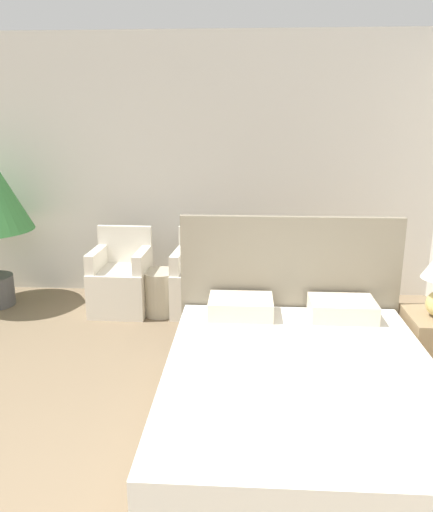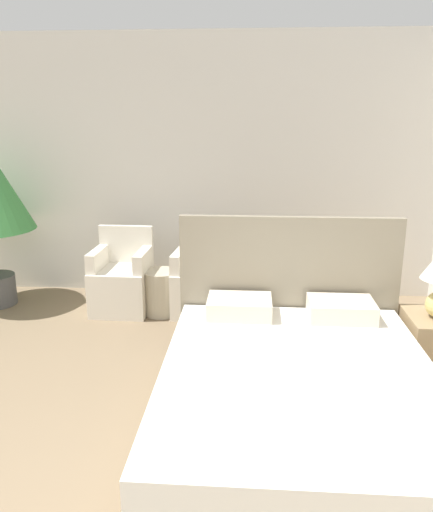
{
  "view_description": "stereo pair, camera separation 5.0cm",
  "coord_description": "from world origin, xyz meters",
  "px_view_note": "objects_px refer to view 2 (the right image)",
  "views": [
    {
      "loc": [
        0.63,
        -1.59,
        2.0
      ],
      "look_at": [
        0.37,
        2.79,
        0.78
      ],
      "focal_mm": 35.0,
      "sensor_mm": 36.0,
      "label": 1
    },
    {
      "loc": [
        0.68,
        -1.59,
        2.0
      ],
      "look_at": [
        0.37,
        2.79,
        0.78
      ],
      "focal_mm": 35.0,
      "sensor_mm": 36.0,
      "label": 2
    }
  ],
  "objects_px": {
    "armchair_near_window_right": "(203,285)",
    "nightstand": "(433,351)",
    "armchair_near_window_left": "(122,283)",
    "side_table": "(161,292)",
    "bed": "(296,397)"
  },
  "relations": [
    {
      "from": "armchair_near_window_left",
      "to": "nightstand",
      "type": "height_order",
      "value": "armchair_near_window_left"
    },
    {
      "from": "bed",
      "to": "armchair_near_window_left",
      "type": "bearing_deg",
      "value": 128.06
    },
    {
      "from": "bed",
      "to": "nightstand",
      "type": "xyz_separation_m",
      "value": [
        1.1,
        0.75,
        -0.01
      ]
    },
    {
      "from": "armchair_near_window_left",
      "to": "armchair_near_window_right",
      "type": "distance_m",
      "value": 0.87
    },
    {
      "from": "armchair_near_window_left",
      "to": "side_table",
      "type": "height_order",
      "value": "armchair_near_window_left"
    },
    {
      "from": "bed",
      "to": "side_table",
      "type": "height_order",
      "value": "bed"
    },
    {
      "from": "armchair_near_window_right",
      "to": "nightstand",
      "type": "relative_size",
      "value": 1.53
    },
    {
      "from": "armchair_near_window_left",
      "to": "armchair_near_window_right",
      "type": "xyz_separation_m",
      "value": [
        0.87,
        -0.0,
        0.0
      ]
    },
    {
      "from": "armchair_near_window_left",
      "to": "nightstand",
      "type": "xyz_separation_m",
      "value": [
        2.76,
        -1.38,
        -0.02
      ]
    },
    {
      "from": "armchair_near_window_left",
      "to": "nightstand",
      "type": "bearing_deg",
      "value": -25.27
    },
    {
      "from": "bed",
      "to": "side_table",
      "type": "relative_size",
      "value": 4.59
    },
    {
      "from": "armchair_near_window_right",
      "to": "nightstand",
      "type": "xyz_separation_m",
      "value": [
        1.89,
        -1.38,
        -0.02
      ]
    },
    {
      "from": "bed",
      "to": "side_table",
      "type": "distance_m",
      "value": 2.41
    },
    {
      "from": "bed",
      "to": "armchair_near_window_left",
      "type": "relative_size",
      "value": 2.43
    },
    {
      "from": "bed",
      "to": "armchair_near_window_right",
      "type": "bearing_deg",
      "value": 110.54
    }
  ]
}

